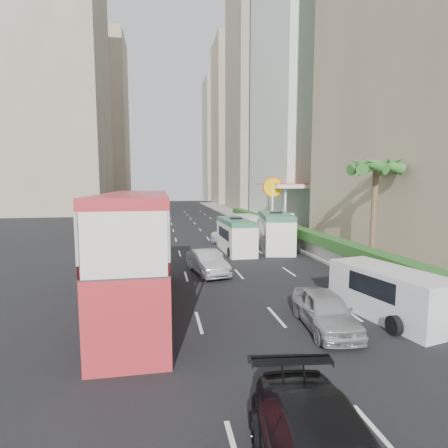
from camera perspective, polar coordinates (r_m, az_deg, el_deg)
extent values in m
plane|color=black|center=(16.92, 7.61, -12.27)|extent=(200.00, 200.00, 0.00)
cube|color=#BA292F|center=(15.53, -13.88, -4.45)|extent=(2.50, 11.00, 5.06)
imported|color=#B0B3B7|center=(21.51, -2.71, -8.12)|extent=(2.32, 4.55, 1.43)
imported|color=#B0B3B7|center=(14.32, 16.06, -16.04)|extent=(2.06, 4.31, 1.42)
imported|color=silver|center=(31.16, 0.98, -3.52)|extent=(3.03, 5.18, 1.35)
cube|color=silver|center=(28.11, 1.93, -1.89)|extent=(2.11, 6.02, 2.65)
cube|color=silver|center=(29.56, 8.38, -1.18)|extent=(3.52, 7.10, 3.01)
cube|color=silver|center=(16.01, 25.35, -10.20)|extent=(2.98, 5.30, 2.00)
cube|color=silver|center=(37.14, 3.88, -0.26)|extent=(2.45, 5.42, 2.12)
cube|color=#99968C|center=(42.92, 8.82, -0.71)|extent=(6.00, 120.00, 0.18)
cube|color=silver|center=(31.65, 10.55, -2.23)|extent=(0.30, 44.00, 1.00)
cube|color=#2D6626|center=(31.54, 10.58, -0.70)|extent=(1.10, 44.00, 0.70)
cylinder|color=brown|center=(23.18, 23.25, 0.91)|extent=(0.36, 0.36, 6.40)
cube|color=silver|center=(41.15, 11.12, 2.66)|extent=(6.50, 8.00, 5.50)
cube|color=white|center=(59.22, 15.61, 29.75)|extent=(16.00, 18.00, 58.00)
cube|color=#A0937E|center=(79.20, 7.41, 20.77)|extent=(16.00, 16.00, 50.00)
cube|color=tan|center=(101.05, 2.53, 15.95)|extent=(14.00, 14.00, 44.00)
cube|color=#A0937E|center=(122.11, 0.17, 13.37)|extent=(14.00, 14.00, 40.00)
cube|color=#A0937E|center=(75.60, -26.40, 21.65)|extent=(18.00, 18.00, 52.00)
cube|color=tan|center=(108.03, -19.95, 15.50)|extent=(16.00, 16.00, 46.00)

